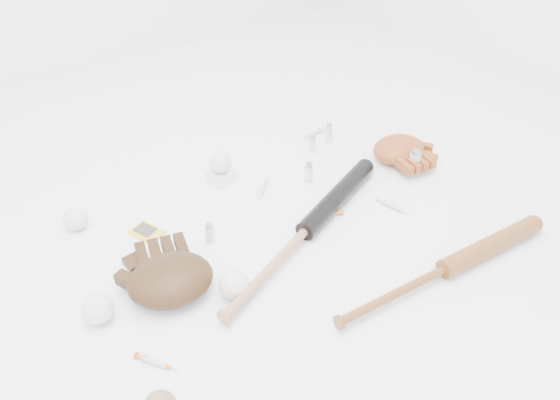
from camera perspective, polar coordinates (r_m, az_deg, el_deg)
bat_dark at (r=1.65m, az=2.70°, el=-3.20°), size 0.82×0.35×0.06m
bat_wood at (r=1.60m, az=16.88°, el=-6.89°), size 0.79×0.13×0.06m
glove_dark at (r=1.50m, az=-11.39°, el=-8.09°), size 0.34×0.34×0.10m
glove_tan at (r=2.04m, az=12.33°, el=5.22°), size 0.28×0.28×0.09m
trading_card at (r=1.73m, az=-13.74°, el=-3.29°), size 0.10×0.12×0.01m
pedestal at (r=1.90m, az=-6.14°, el=2.47°), size 0.09×0.09×0.04m
baseball_on_pedestal at (r=1.87m, az=-6.26°, el=3.96°), size 0.08×0.08×0.08m
baseball_left at (r=1.49m, az=-18.50°, el=-10.71°), size 0.08×0.08×0.08m
baseball_upper at (r=1.79m, az=-20.55°, el=-1.85°), size 0.07×0.07×0.07m
baseball_mid at (r=1.48m, az=-4.83°, el=-8.81°), size 0.08×0.08×0.08m
syringe_0 at (r=1.39m, az=-12.87°, el=-16.20°), size 0.09×0.12×0.02m
syringe_1 at (r=1.75m, az=4.53°, el=-1.33°), size 0.14×0.11×0.02m
syringe_2 at (r=1.86m, az=-1.74°, el=1.45°), size 0.13×0.12×0.02m
syringe_3 at (r=1.81m, az=11.72°, el=-0.63°), size 0.05×0.15×0.02m
syringe_4 at (r=2.16m, az=3.50°, el=6.99°), size 0.15×0.04×0.02m
vial_0 at (r=2.11m, az=5.13°, el=6.98°), size 0.03×0.03×0.08m
vial_1 at (r=2.05m, az=3.42°, el=5.89°), size 0.03×0.03×0.07m
vial_2 at (r=1.88m, az=3.01°, el=2.92°), size 0.03×0.03×0.07m
vial_3 at (r=1.98m, az=13.89°, el=3.91°), size 0.04×0.04×0.09m
vial_4 at (r=1.65m, az=-7.36°, el=-3.43°), size 0.03×0.03×0.07m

